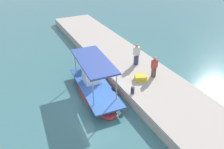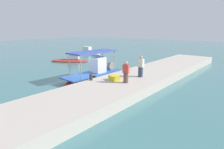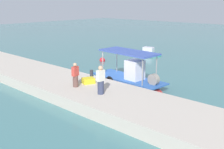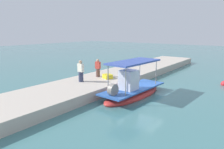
{
  "view_description": "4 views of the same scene",
  "coord_description": "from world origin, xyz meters",
  "px_view_note": "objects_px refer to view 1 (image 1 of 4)",
  "views": [
    {
      "loc": [
        -10.64,
        4.32,
        9.12
      ],
      "look_at": [
        1.13,
        -1.67,
        1.23
      ],
      "focal_mm": 34.95,
      "sensor_mm": 36.0,
      "label": 1
    },
    {
      "loc": [
        -11.34,
        -12.8,
        4.79
      ],
      "look_at": [
        0.64,
        -3.0,
        1.04
      ],
      "focal_mm": 31.75,
      "sensor_mm": 36.0,
      "label": 2
    },
    {
      "loc": [
        13.71,
        -15.76,
        6.2
      ],
      "look_at": [
        1.11,
        -2.06,
        1.22
      ],
      "focal_mm": 44.24,
      "sensor_mm": 36.0,
      "label": 3
    },
    {
      "loc": [
        14.14,
        7.44,
        4.84
      ],
      "look_at": [
        0.46,
        -2.89,
        1.2
      ],
      "focal_mm": 33.42,
      "sensor_mm": 36.0,
      "label": 4
    }
  ],
  "objects_px": {
    "mooring_bollard": "(133,90)",
    "cargo_crate": "(141,78)",
    "fisherman_near_bollard": "(154,68)",
    "fisherman_by_crate": "(136,55)",
    "main_fishing_boat": "(94,87)"
  },
  "relations": [
    {
      "from": "mooring_bollard",
      "to": "cargo_crate",
      "type": "height_order",
      "value": "mooring_bollard"
    },
    {
      "from": "main_fishing_boat",
      "to": "fisherman_near_bollard",
      "type": "height_order",
      "value": "main_fishing_boat"
    },
    {
      "from": "mooring_bollard",
      "to": "cargo_crate",
      "type": "bearing_deg",
      "value": -50.12
    },
    {
      "from": "fisherman_by_crate",
      "to": "cargo_crate",
      "type": "xyz_separation_m",
      "value": [
        -2.21,
        1.02,
        -0.61
      ]
    },
    {
      "from": "fisherman_by_crate",
      "to": "mooring_bollard",
      "type": "distance_m",
      "value": 4.17
    },
    {
      "from": "fisherman_by_crate",
      "to": "cargo_crate",
      "type": "relative_size",
      "value": 2.2
    },
    {
      "from": "fisherman_near_bollard",
      "to": "cargo_crate",
      "type": "xyz_separation_m",
      "value": [
        0.02,
        1.11,
        -0.55
      ]
    },
    {
      "from": "fisherman_by_crate",
      "to": "mooring_bollard",
      "type": "relative_size",
      "value": 3.69
    },
    {
      "from": "fisherman_near_bollard",
      "to": "fisherman_by_crate",
      "type": "bearing_deg",
      "value": 2.49
    },
    {
      "from": "main_fishing_boat",
      "to": "cargo_crate",
      "type": "relative_size",
      "value": 7.92
    },
    {
      "from": "main_fishing_boat",
      "to": "fisherman_by_crate",
      "type": "xyz_separation_m",
      "value": [
        1.18,
        -4.19,
        1.07
      ]
    },
    {
      "from": "main_fishing_boat",
      "to": "fisherman_near_bollard",
      "type": "distance_m",
      "value": 4.52
    },
    {
      "from": "cargo_crate",
      "to": "mooring_bollard",
      "type": "bearing_deg",
      "value": 129.88
    },
    {
      "from": "fisherman_near_bollard",
      "to": "fisherman_by_crate",
      "type": "relative_size",
      "value": 0.92
    },
    {
      "from": "fisherman_near_bollard",
      "to": "cargo_crate",
      "type": "relative_size",
      "value": 2.02
    }
  ]
}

